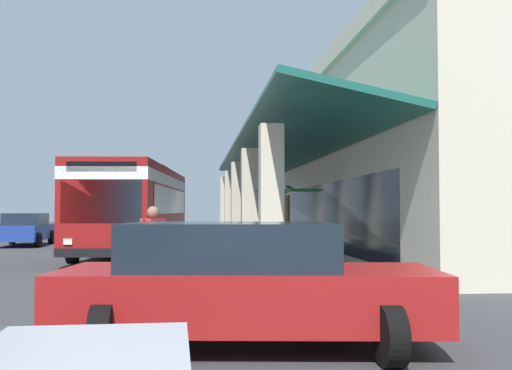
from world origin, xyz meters
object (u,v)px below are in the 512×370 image
at_px(parked_sedan_blue, 25,229).
at_px(pedestrian, 153,246).
at_px(parked_sedan_red, 243,284).
at_px(potted_palm, 287,245).
at_px(transit_bus, 136,204).

bearing_deg(parked_sedan_blue, pedestrian, 21.71).
relative_size(parked_sedan_red, pedestrian, 2.71).
relative_size(pedestrian, potted_palm, 0.72).
distance_m(pedestrian, potted_palm, 6.65).
xyz_separation_m(pedestrian, potted_palm, (-5.72, 3.38, -0.33)).
xyz_separation_m(transit_bus, potted_palm, (5.55, 4.76, -1.23)).
relative_size(parked_sedan_blue, potted_palm, 1.90).
distance_m(transit_bus, parked_sedan_red, 15.89).
bearing_deg(pedestrian, transit_bus, -173.02).
xyz_separation_m(parked_sedan_red, parked_sedan_blue, (-21.73, -8.28, 0.00)).
distance_m(parked_sedan_red, parked_sedan_blue, 23.25).
xyz_separation_m(transit_bus, parked_sedan_blue, (-6.12, -5.54, -1.10)).
bearing_deg(parked_sedan_blue, transit_bus, 42.16).
bearing_deg(parked_sedan_blue, parked_sedan_red, 20.85).
xyz_separation_m(parked_sedan_blue, potted_palm, (11.67, 10.30, -0.13)).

